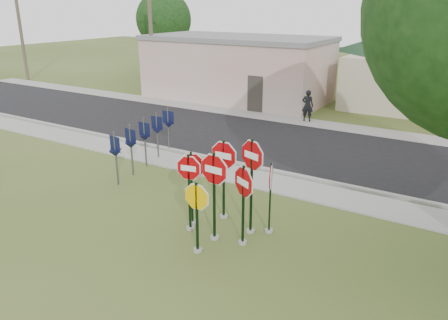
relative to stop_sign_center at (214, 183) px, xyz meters
The scene contains 20 objects.
ground 1.98m from the stop_sign_center, 94.21° to the right, with size 120.00×120.00×0.00m, color #3A4D1D.
sidewalk_near 4.74m from the stop_sign_center, 91.01° to the left, with size 60.00×1.60×0.06m, color gray.
road 9.09m from the stop_sign_center, 90.50° to the left, with size 60.00×7.00×0.04m, color black.
sidewalk_far 13.34m from the stop_sign_center, 90.34° to the left, with size 60.00×1.60×0.06m, color gray.
curb 5.67m from the stop_sign_center, 90.82° to the left, with size 60.00×0.20×0.14m, color gray.
stop_sign_center is the anchor object (origin of this frame).
stop_sign_yellow 0.92m from the stop_sign_center, 91.53° to the right, with size 0.98×0.24×2.07m.
stop_sign_left 0.92m from the stop_sign_center, behind, with size 0.97×0.24×2.40m.
stop_sign_right 0.84m from the stop_sign_center, 12.71° to the left, with size 1.02×0.54×2.39m.
stop_sign_back_right 1.10m from the stop_sign_center, 51.18° to the left, with size 1.10×0.40×2.92m.
stop_sign_back_left 1.31m from the stop_sign_center, 110.31° to the left, with size 1.16×0.24×2.60m.
stop_sign_far_right 1.64m from the stop_sign_center, 45.45° to the left, with size 0.36×0.91×2.20m.
stop_sign_far_left 1.14m from the stop_sign_center, 158.29° to the left, with size 0.89×0.70×2.37m.
route_sign_row 6.48m from the stop_sign_center, 147.88° to the left, with size 1.43×4.63×2.00m.
building_stucco 19.22m from the stop_sign_center, 118.18° to the left, with size 12.20×6.20×4.20m.
building_house 21.12m from the stop_sign_center, 84.74° to the left, with size 11.60×11.60×6.20m.
utility_pole_near 20.22m from the stop_sign_center, 134.87° to the left, with size 2.20×0.26×9.50m.
utility_pole_far 31.58m from the stop_sign_center, 153.27° to the left, with size 2.20×0.26×9.00m.
bg_tree_left 30.65m from the stop_sign_center, 131.19° to the left, with size 4.90×4.90×7.35m.
pedestrian 13.70m from the stop_sign_center, 100.78° to the left, with size 0.63×0.42×1.74m, color black.
Camera 1 is at (5.92, -7.95, 6.18)m, focal length 35.00 mm.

